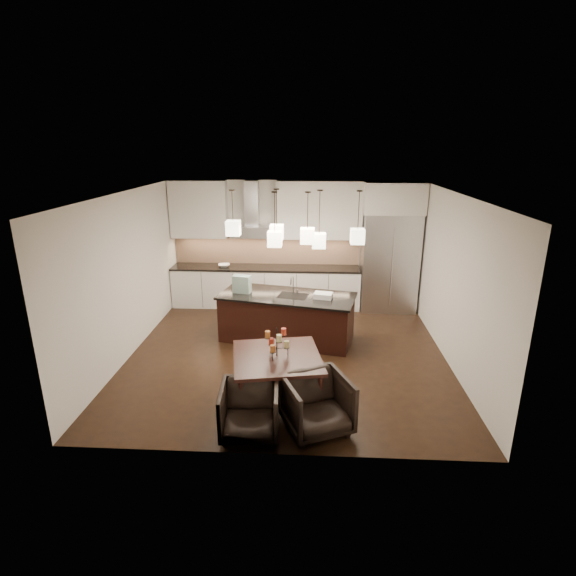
# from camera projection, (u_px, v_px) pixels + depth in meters

# --- Properties ---
(floor) EXTENTS (5.50, 5.50, 0.02)m
(floor) POSITION_uv_depth(u_px,v_px,m) (287.00, 353.00, 8.01)
(floor) COLOR black
(floor) RESTS_ON ground
(ceiling) EXTENTS (5.50, 5.50, 0.02)m
(ceiling) POSITION_uv_depth(u_px,v_px,m) (287.00, 193.00, 7.14)
(ceiling) COLOR white
(ceiling) RESTS_ON wall_back
(wall_back) EXTENTS (5.50, 0.02, 2.80)m
(wall_back) POSITION_uv_depth(u_px,v_px,m) (294.00, 243.00, 10.20)
(wall_back) COLOR silver
(wall_back) RESTS_ON ground
(wall_front) EXTENTS (5.50, 0.02, 2.80)m
(wall_front) POSITION_uv_depth(u_px,v_px,m) (273.00, 349.00, 4.95)
(wall_front) COLOR silver
(wall_front) RESTS_ON ground
(wall_left) EXTENTS (0.02, 5.50, 2.80)m
(wall_left) POSITION_uv_depth(u_px,v_px,m) (127.00, 275.00, 7.72)
(wall_left) COLOR silver
(wall_left) RESTS_ON ground
(wall_right) EXTENTS (0.02, 5.50, 2.80)m
(wall_right) POSITION_uv_depth(u_px,v_px,m) (453.00, 280.00, 7.43)
(wall_right) COLOR silver
(wall_right) RESTS_ON ground
(refrigerator) EXTENTS (1.20, 0.72, 2.15)m
(refrigerator) POSITION_uv_depth(u_px,v_px,m) (389.00, 262.00, 9.83)
(refrigerator) COLOR #B7B7BA
(refrigerator) RESTS_ON floor
(fridge_panel) EXTENTS (1.26, 0.72, 0.65)m
(fridge_panel) POSITION_uv_depth(u_px,v_px,m) (394.00, 198.00, 9.40)
(fridge_panel) COLOR silver
(fridge_panel) RESTS_ON refrigerator
(lower_cabinets) EXTENTS (4.21, 0.62, 0.88)m
(lower_cabinets) POSITION_uv_depth(u_px,v_px,m) (266.00, 287.00, 10.21)
(lower_cabinets) COLOR silver
(lower_cabinets) RESTS_ON floor
(countertop) EXTENTS (4.21, 0.66, 0.04)m
(countertop) POSITION_uv_depth(u_px,v_px,m) (266.00, 268.00, 10.07)
(countertop) COLOR black
(countertop) RESTS_ON lower_cabinets
(backsplash) EXTENTS (4.21, 0.02, 0.63)m
(backsplash) POSITION_uv_depth(u_px,v_px,m) (267.00, 250.00, 10.25)
(backsplash) COLOR tan
(backsplash) RESTS_ON countertop
(upper_cab_left) EXTENTS (1.25, 0.35, 1.25)m
(upper_cab_left) POSITION_uv_depth(u_px,v_px,m) (199.00, 209.00, 9.89)
(upper_cab_left) COLOR silver
(upper_cab_left) RESTS_ON wall_back
(upper_cab_right) EXTENTS (1.85, 0.35, 1.25)m
(upper_cab_right) POSITION_uv_depth(u_px,v_px,m) (319.00, 210.00, 9.75)
(upper_cab_right) COLOR silver
(upper_cab_right) RESTS_ON wall_back
(hood_canopy) EXTENTS (0.90, 0.52, 0.24)m
(hood_canopy) POSITION_uv_depth(u_px,v_px,m) (252.00, 231.00, 9.88)
(hood_canopy) COLOR #B7B7BA
(hood_canopy) RESTS_ON wall_back
(hood_chimney) EXTENTS (0.30, 0.28, 0.96)m
(hood_chimney) POSITION_uv_depth(u_px,v_px,m) (252.00, 203.00, 9.80)
(hood_chimney) COLOR #B7B7BA
(hood_chimney) RESTS_ON hood_canopy
(fruit_bowl) EXTENTS (0.30, 0.30, 0.06)m
(fruit_bowl) POSITION_uv_depth(u_px,v_px,m) (224.00, 265.00, 10.06)
(fruit_bowl) COLOR silver
(fruit_bowl) RESTS_ON countertop
(island_body) EXTENTS (2.56, 1.45, 0.85)m
(island_body) POSITION_uv_depth(u_px,v_px,m) (287.00, 318.00, 8.44)
(island_body) COLOR black
(island_body) RESTS_ON floor
(island_top) EXTENTS (2.65, 1.55, 0.04)m
(island_top) POSITION_uv_depth(u_px,v_px,m) (287.00, 296.00, 8.31)
(island_top) COLOR black
(island_top) RESTS_ON island_body
(faucet) EXTENTS (0.14, 0.25, 0.37)m
(faucet) POSITION_uv_depth(u_px,v_px,m) (293.00, 284.00, 8.31)
(faucet) COLOR silver
(faucet) RESTS_ON island_top
(tote_bag) EXTENTS (0.36, 0.24, 0.33)m
(tote_bag) POSITION_uv_depth(u_px,v_px,m) (242.00, 284.00, 8.39)
(tote_bag) COLOR #20543F
(tote_bag) RESTS_ON island_top
(food_container) EXTENTS (0.37, 0.30, 0.10)m
(food_container) POSITION_uv_depth(u_px,v_px,m) (323.00, 296.00, 8.12)
(food_container) COLOR silver
(food_container) RESTS_ON island_top
(dining_table) EXTENTS (1.40, 1.40, 0.72)m
(dining_table) POSITION_uv_depth(u_px,v_px,m) (277.00, 379.00, 6.40)
(dining_table) COLOR black
(dining_table) RESTS_ON floor
(candelabra) EXTENTS (0.40, 0.40, 0.42)m
(candelabra) POSITION_uv_depth(u_px,v_px,m) (277.00, 342.00, 6.22)
(candelabra) COLOR black
(candelabra) RESTS_ON dining_table
(candle_a) EXTENTS (0.09, 0.09, 0.10)m
(candle_a) POSITION_uv_depth(u_px,v_px,m) (286.00, 344.00, 6.25)
(candle_a) COLOR #D2C781
(candle_a) RESTS_ON candelabra
(candle_b) EXTENTS (0.09, 0.09, 0.10)m
(candle_b) POSITION_uv_depth(u_px,v_px,m) (271.00, 341.00, 6.33)
(candle_b) COLOR red
(candle_b) RESTS_ON candelabra
(candle_c) EXTENTS (0.09, 0.09, 0.10)m
(candle_c) POSITION_uv_depth(u_px,v_px,m) (273.00, 349.00, 6.12)
(candle_c) COLOR #AD6128
(candle_c) RESTS_ON candelabra
(candle_d) EXTENTS (0.09, 0.09, 0.10)m
(candle_d) POSITION_uv_depth(u_px,v_px,m) (284.00, 332.00, 6.28)
(candle_d) COLOR red
(candle_d) RESTS_ON candelabra
(candle_e) EXTENTS (0.09, 0.09, 0.10)m
(candle_e) POSITION_uv_depth(u_px,v_px,m) (268.00, 334.00, 6.19)
(candle_e) COLOR #AD6128
(candle_e) RESTS_ON candelabra
(candle_f) EXTENTS (0.09, 0.09, 0.10)m
(candle_f) POSITION_uv_depth(u_px,v_px,m) (279.00, 338.00, 6.07)
(candle_f) COLOR #D2C781
(candle_f) RESTS_ON candelabra
(armchair_left) EXTENTS (0.78, 0.80, 0.68)m
(armchair_left) POSITION_uv_depth(u_px,v_px,m) (250.00, 411.00, 5.67)
(armchair_left) COLOR black
(armchair_left) RESTS_ON floor
(armchair_right) EXTENTS (1.05, 1.06, 0.74)m
(armchair_right) POSITION_uv_depth(u_px,v_px,m) (317.00, 404.00, 5.76)
(armchair_right) COLOR black
(armchair_right) RESTS_ON floor
(pendant_a) EXTENTS (0.24, 0.24, 0.26)m
(pendant_a) POSITION_uv_depth(u_px,v_px,m) (233.00, 228.00, 7.94)
(pendant_a) COLOR #FCEECA
(pendant_a) RESTS_ON ceiling
(pendant_b) EXTENTS (0.24, 0.24, 0.26)m
(pendant_b) POSITION_uv_depth(u_px,v_px,m) (277.00, 232.00, 8.14)
(pendant_b) COLOR #FCEECA
(pendant_b) RESTS_ON ceiling
(pendant_c) EXTENTS (0.24, 0.24, 0.26)m
(pendant_c) POSITION_uv_depth(u_px,v_px,m) (307.00, 236.00, 7.64)
(pendant_c) COLOR #FCEECA
(pendant_c) RESTS_ON ceiling
(pendant_d) EXTENTS (0.24, 0.24, 0.26)m
(pendant_d) POSITION_uv_depth(u_px,v_px,m) (319.00, 241.00, 7.99)
(pendant_d) COLOR #FCEECA
(pendant_d) RESTS_ON ceiling
(pendant_e) EXTENTS (0.24, 0.24, 0.26)m
(pendant_e) POSITION_uv_depth(u_px,v_px,m) (357.00, 236.00, 7.85)
(pendant_e) COLOR #FCEECA
(pendant_e) RESTS_ON ceiling
(pendant_f) EXTENTS (0.24, 0.24, 0.26)m
(pendant_f) POSITION_uv_depth(u_px,v_px,m) (275.00, 239.00, 7.70)
(pendant_f) COLOR #FCEECA
(pendant_f) RESTS_ON ceiling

